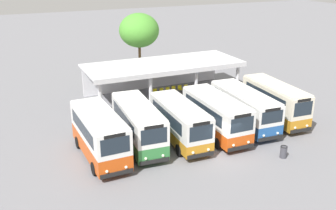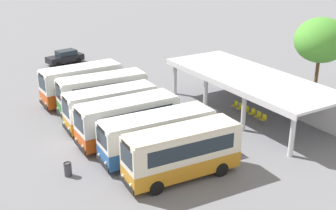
{
  "view_description": "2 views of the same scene",
  "coord_description": "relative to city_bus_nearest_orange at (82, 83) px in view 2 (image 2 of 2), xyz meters",
  "views": [
    {
      "loc": [
        -14.04,
        -21.64,
        13.32
      ],
      "look_at": [
        -1.66,
        5.65,
        2.22
      ],
      "focal_mm": 41.93,
      "sensor_mm": 36.0,
      "label": 1
    },
    {
      "loc": [
        27.12,
        -8.97,
        13.76
      ],
      "look_at": [
        1.16,
        6.74,
        2.09
      ],
      "focal_mm": 45.61,
      "sensor_mm": 36.0,
      "label": 2
    }
  ],
  "objects": [
    {
      "name": "terminal_canopy",
      "position": [
        9.77,
        11.72,
        0.81
      ],
      "size": [
        16.18,
        6.27,
        3.4
      ],
      "color": "silver",
      "rests_on": "ground"
    },
    {
      "name": "waiting_chair_second_from_end",
      "position": [
        9.4,
        10.58,
        -1.35
      ],
      "size": [
        0.46,
        0.46,
        0.86
      ],
      "color": "slate",
      "rests_on": "ground"
    },
    {
      "name": "roadside_tree_behind_canopy",
      "position": [
        10.11,
        18.93,
        3.63
      ],
      "size": [
        4.74,
        4.74,
        7.53
      ],
      "color": "brown",
      "rests_on": "ground"
    },
    {
      "name": "city_bus_far_end_green",
      "position": [
        15.77,
        0.54,
        -0.05
      ],
      "size": [
        2.54,
        7.53,
        3.3
      ],
      "color": "black",
      "rests_on": "ground"
    },
    {
      "name": "waiting_chair_middle_seat",
      "position": [
        10.11,
        10.61,
        -1.35
      ],
      "size": [
        0.46,
        0.46,
        0.86
      ],
      "color": "slate",
      "rests_on": "ground"
    },
    {
      "name": "waiting_chair_fifth_seat",
      "position": [
        11.54,
        10.66,
        -1.35
      ],
      "size": [
        0.46,
        0.46,
        0.86
      ],
      "color": "slate",
      "rests_on": "ground"
    },
    {
      "name": "waiting_chair_fourth_seat",
      "position": [
        10.82,
        10.68,
        -1.35
      ],
      "size": [
        0.46,
        0.46,
        0.86
      ],
      "color": "slate",
      "rests_on": "ground"
    },
    {
      "name": "city_bus_middle_cream",
      "position": [
        6.31,
        0.04,
        -0.14
      ],
      "size": [
        2.47,
        7.35,
        3.12
      ],
      "color": "black",
      "rests_on": "ground"
    },
    {
      "name": "city_bus_nearest_orange",
      "position": [
        0.0,
        0.0,
        0.0
      ],
      "size": [
        2.58,
        7.28,
        3.4
      ],
      "color": "black",
      "rests_on": "ground"
    },
    {
      "name": "ground_plane",
      "position": [
        8.05,
        -3.24,
        -1.87
      ],
      "size": [
        180.0,
        180.0,
        0.0
      ],
      "primitive_type": "plane",
      "color": "slate"
    },
    {
      "name": "parked_car_flank",
      "position": [
        -13.68,
        2.97,
        -1.04
      ],
      "size": [
        2.51,
        4.57,
        1.62
      ],
      "color": "black",
      "rests_on": "ground"
    },
    {
      "name": "waiting_chair_end_by_column",
      "position": [
        8.68,
        10.64,
        -1.35
      ],
      "size": [
        0.46,
        0.46,
        0.86
      ],
      "color": "slate",
      "rests_on": "ground"
    },
    {
      "name": "city_bus_fourth_amber",
      "position": [
        9.46,
        -0.05,
        -0.08
      ],
      "size": [
        2.52,
        7.49,
        3.23
      ],
      "color": "black",
      "rests_on": "ground"
    },
    {
      "name": "city_bus_fifth_blue",
      "position": [
        12.61,
        0.6,
        -0.16
      ],
      "size": [
        2.71,
        8.03,
        3.07
      ],
      "color": "black",
      "rests_on": "ground"
    },
    {
      "name": "city_bus_second_in_row",
      "position": [
        3.15,
        0.67,
        -0.06
      ],
      "size": [
        2.71,
        7.63,
        3.28
      ],
      "color": "black",
      "rests_on": "ground"
    },
    {
      "name": "waiting_chair_far_end_seat",
      "position": [
        12.25,
        10.6,
        -1.35
      ],
      "size": [
        0.46,
        0.46,
        0.86
      ],
      "color": "slate",
      "rests_on": "ground"
    },
    {
      "name": "litter_bin_apron",
      "position": [
        11.9,
        -5.45,
        -1.42
      ],
      "size": [
        0.49,
        0.49,
        0.9
      ],
      "color": "#3F3F47",
      "rests_on": "ground"
    }
  ]
}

